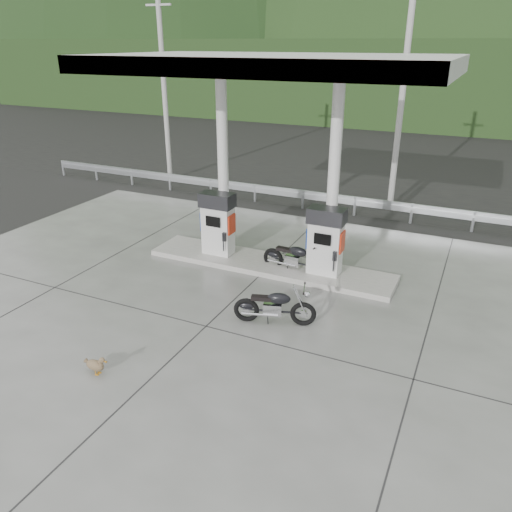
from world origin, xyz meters
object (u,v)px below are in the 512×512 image
at_px(gas_pump_right, 325,241).
at_px(motorcycle_right, 295,259).
at_px(motorcycle_left, 275,307).
at_px(duck, 95,365).
at_px(gas_pump_left, 218,224).

height_order(gas_pump_right, motorcycle_right, gas_pump_right).
relative_size(motorcycle_left, duck, 3.57).
height_order(motorcycle_left, duck, motorcycle_left).
distance_m(motorcycle_right, duck, 6.10).
bearing_deg(duck, motorcycle_left, 52.80).
relative_size(gas_pump_right, motorcycle_left, 1.04).
distance_m(motorcycle_left, duck, 3.95).
xyz_separation_m(gas_pump_right, motorcycle_left, (-0.28, -2.72, -0.64)).
height_order(motorcycle_left, motorcycle_right, motorcycle_right).
relative_size(gas_pump_left, motorcycle_right, 1.01).
bearing_deg(duck, motorcycle_right, 72.37).
xyz_separation_m(gas_pump_left, motorcycle_right, (2.38, -0.05, -0.63)).
relative_size(gas_pump_left, duck, 3.71).
bearing_deg(gas_pump_left, motorcycle_left, -42.90).
xyz_separation_m(gas_pump_right, motorcycle_right, (-0.82, -0.05, -0.63)).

